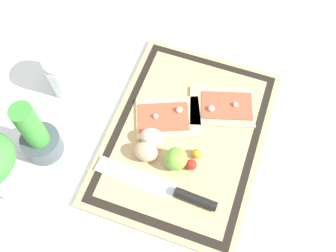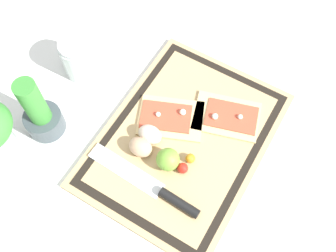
{
  "view_description": "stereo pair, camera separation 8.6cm",
  "coord_description": "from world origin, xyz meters",
  "px_view_note": "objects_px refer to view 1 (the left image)",
  "views": [
    {
      "loc": [
        -0.41,
        -0.1,
        0.89
      ],
      "look_at": [
        0.0,
        0.05,
        0.03
      ],
      "focal_mm": 42.0,
      "sensor_mm": 36.0,
      "label": 1
    },
    {
      "loc": [
        -0.38,
        -0.18,
        0.89
      ],
      "look_at": [
        0.0,
        0.05,
        0.03
      ],
      "focal_mm": 42.0,
      "sensor_mm": 36.0,
      "label": 2
    }
  ],
  "objects_px": {
    "knife": "(175,192)",
    "cherry_tomato_yellow": "(197,154)",
    "cherry_tomato_red": "(191,165)",
    "sauce_jar": "(65,75)",
    "lime": "(176,159)",
    "egg_brown": "(146,152)",
    "pizza_slice_near": "(223,106)",
    "egg_pink": "(152,138)",
    "herb_pot": "(38,137)",
    "pizza_slice_far": "(167,117)"
  },
  "relations": [
    {
      "from": "pizza_slice_near",
      "to": "sauce_jar",
      "type": "distance_m",
      "value": 0.41
    },
    {
      "from": "knife",
      "to": "lime",
      "type": "distance_m",
      "value": 0.08
    },
    {
      "from": "sauce_jar",
      "to": "egg_brown",
      "type": "bearing_deg",
      "value": -115.57
    },
    {
      "from": "pizza_slice_near",
      "to": "egg_pink",
      "type": "bearing_deg",
      "value": 137.81
    },
    {
      "from": "lime",
      "to": "sauce_jar",
      "type": "height_order",
      "value": "sauce_jar"
    },
    {
      "from": "cherry_tomato_red",
      "to": "lime",
      "type": "bearing_deg",
      "value": 96.25
    },
    {
      "from": "pizza_slice_near",
      "to": "sauce_jar",
      "type": "relative_size",
      "value": 1.66
    },
    {
      "from": "egg_brown",
      "to": "knife",
      "type": "bearing_deg",
      "value": -124.05
    },
    {
      "from": "egg_pink",
      "to": "lime",
      "type": "height_order",
      "value": "lime"
    },
    {
      "from": "egg_pink",
      "to": "herb_pot",
      "type": "relative_size",
      "value": 0.31
    },
    {
      "from": "knife",
      "to": "egg_pink",
      "type": "relative_size",
      "value": 4.99
    },
    {
      "from": "egg_brown",
      "to": "sauce_jar",
      "type": "height_order",
      "value": "sauce_jar"
    },
    {
      "from": "pizza_slice_near",
      "to": "pizza_slice_far",
      "type": "xyz_separation_m",
      "value": [
        -0.08,
        0.12,
        0.0
      ]
    },
    {
      "from": "knife",
      "to": "cherry_tomato_yellow",
      "type": "distance_m",
      "value": 0.11
    },
    {
      "from": "egg_brown",
      "to": "sauce_jar",
      "type": "distance_m",
      "value": 0.3
    },
    {
      "from": "egg_pink",
      "to": "sauce_jar",
      "type": "height_order",
      "value": "sauce_jar"
    },
    {
      "from": "cherry_tomato_yellow",
      "to": "sauce_jar",
      "type": "distance_m",
      "value": 0.39
    },
    {
      "from": "egg_pink",
      "to": "sauce_jar",
      "type": "xyz_separation_m",
      "value": [
        0.09,
        0.27,
        0.01
      ]
    },
    {
      "from": "sauce_jar",
      "to": "herb_pot",
      "type": "bearing_deg",
      "value": -172.08
    },
    {
      "from": "pizza_slice_near",
      "to": "sauce_jar",
      "type": "xyz_separation_m",
      "value": [
        -0.06,
        0.41,
        0.03
      ]
    },
    {
      "from": "lime",
      "to": "pizza_slice_near",
      "type": "bearing_deg",
      "value": -19.38
    },
    {
      "from": "egg_brown",
      "to": "egg_pink",
      "type": "xyz_separation_m",
      "value": [
        0.04,
        -0.0,
        0.0
      ]
    },
    {
      "from": "cherry_tomato_yellow",
      "to": "cherry_tomato_red",
      "type": "bearing_deg",
      "value": 174.49
    },
    {
      "from": "pizza_slice_near",
      "to": "egg_brown",
      "type": "xyz_separation_m",
      "value": [
        -0.19,
        0.14,
        0.02
      ]
    },
    {
      "from": "herb_pot",
      "to": "pizza_slice_far",
      "type": "bearing_deg",
      "value": -56.33
    },
    {
      "from": "egg_pink",
      "to": "pizza_slice_far",
      "type": "bearing_deg",
      "value": -9.93
    },
    {
      "from": "pizza_slice_far",
      "to": "herb_pot",
      "type": "relative_size",
      "value": 1.0
    },
    {
      "from": "pizza_slice_near",
      "to": "cherry_tomato_red",
      "type": "distance_m",
      "value": 0.18
    },
    {
      "from": "egg_brown",
      "to": "herb_pot",
      "type": "distance_m",
      "value": 0.25
    },
    {
      "from": "knife",
      "to": "egg_pink",
      "type": "xyz_separation_m",
      "value": [
        0.1,
        0.09,
        0.01
      ]
    },
    {
      "from": "egg_brown",
      "to": "egg_pink",
      "type": "bearing_deg",
      "value": -2.83
    },
    {
      "from": "sauce_jar",
      "to": "cherry_tomato_yellow",
      "type": "bearing_deg",
      "value": -103.16
    },
    {
      "from": "pizza_slice_near",
      "to": "cherry_tomato_red",
      "type": "relative_size",
      "value": 7.31
    },
    {
      "from": "cherry_tomato_red",
      "to": "cherry_tomato_yellow",
      "type": "xyz_separation_m",
      "value": [
        0.03,
        -0.0,
        -0.0
      ]
    },
    {
      "from": "herb_pot",
      "to": "cherry_tomato_yellow",
      "type": "bearing_deg",
      "value": -74.49
    },
    {
      "from": "cherry_tomato_red",
      "to": "cherry_tomato_yellow",
      "type": "bearing_deg",
      "value": -5.51
    },
    {
      "from": "lime",
      "to": "sauce_jar",
      "type": "bearing_deg",
      "value": 69.95
    },
    {
      "from": "pizza_slice_far",
      "to": "herb_pot",
      "type": "bearing_deg",
      "value": 123.67
    },
    {
      "from": "egg_brown",
      "to": "lime",
      "type": "height_order",
      "value": "lime"
    },
    {
      "from": "cherry_tomato_yellow",
      "to": "sauce_jar",
      "type": "bearing_deg",
      "value": 76.84
    },
    {
      "from": "egg_brown",
      "to": "cherry_tomato_yellow",
      "type": "xyz_separation_m",
      "value": [
        0.04,
        -0.11,
        -0.01
      ]
    },
    {
      "from": "sauce_jar",
      "to": "pizza_slice_far",
      "type": "bearing_deg",
      "value": -93.41
    },
    {
      "from": "pizza_slice_near",
      "to": "egg_pink",
      "type": "height_order",
      "value": "egg_pink"
    },
    {
      "from": "knife",
      "to": "cherry_tomato_yellow",
      "type": "relative_size",
      "value": 12.76
    },
    {
      "from": "lime",
      "to": "knife",
      "type": "bearing_deg",
      "value": -161.19
    },
    {
      "from": "cherry_tomato_yellow",
      "to": "egg_pink",
      "type": "bearing_deg",
      "value": 89.97
    },
    {
      "from": "pizza_slice_far",
      "to": "lime",
      "type": "xyz_separation_m",
      "value": [
        -0.11,
        -0.06,
        0.02
      ]
    },
    {
      "from": "pizza_slice_near",
      "to": "egg_brown",
      "type": "relative_size",
      "value": 3.17
    },
    {
      "from": "cherry_tomato_yellow",
      "to": "sauce_jar",
      "type": "height_order",
      "value": "sauce_jar"
    },
    {
      "from": "pizza_slice_near",
      "to": "cherry_tomato_yellow",
      "type": "bearing_deg",
      "value": 170.89
    }
  ]
}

